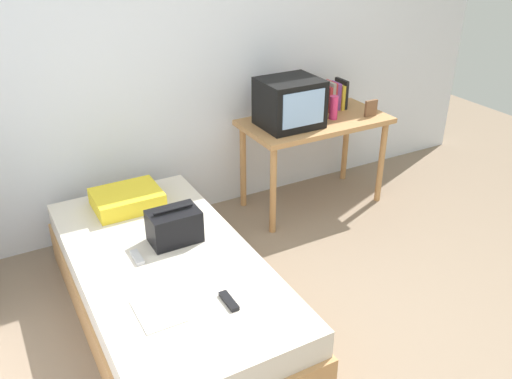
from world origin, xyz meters
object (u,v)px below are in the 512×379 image
Objects in this scene: bed at (168,288)px; remote_dark at (229,301)px; magazine at (158,310)px; remote_silver at (137,257)px; desk at (315,131)px; tv at (290,103)px; water_bottle at (334,108)px; pillow at (127,199)px; picture_frame at (371,108)px; book_row at (333,96)px; handbag at (174,226)px.

remote_dark is at bearing -75.21° from bed.
remote_silver reaches higher than magazine.
desk is 0.38m from tv.
pillow is (-1.70, -0.04, -0.35)m from water_bottle.
remote_dark is (-1.85, -1.17, -0.36)m from picture_frame.
water_bottle is at bearing 162.54° from picture_frame.
picture_frame is at bearing -61.38° from book_row.
remote_dark is (-1.17, -1.30, -0.48)m from tv.
magazine is (-1.76, -1.20, -0.21)m from desk.
pillow is at bearing 102.99° from handbag.
magazine is 2.01× the size of remote_silver.
desk is 1.59m from handbag.
desk is 4.00× the size of magazine.
book_row reaches higher than picture_frame.
remote_silver is at bearing 156.35° from bed.
bed is at bearing -23.65° from remote_silver.
desk reaches higher than magazine.
bed is 10.85× the size of water_bottle.
handbag reaches higher than remote_silver.
tv is 1.39m from pillow.
magazine is (-0.20, -0.42, 0.23)m from bed.
magazine is (-1.50, -1.19, -0.49)m from tv.
picture_frame is 2.45m from magazine.
desk is at bearing 3.93° from tv.
pillow is at bearing -176.53° from desk.
pillow reaches higher than magazine.
handbag is (-1.19, -0.62, -0.39)m from tv.
picture_frame is 0.44× the size of handbag.
handbag is at bearing -77.01° from pillow.
pillow reaches higher than bed.
pillow is 2.80× the size of remote_dark.
remote_dark is at bearing -139.19° from book_row.
bed is 2.15m from book_row.
desk is 8.88× the size of picture_frame.
desk is at bearing 154.62° from water_bottle.
book_row is at bearing 27.45° from desk.
tv is 2.39× the size of water_bottle.
water_bottle is 1.41× the size of picture_frame.
tv is at bearing 25.77° from remote_silver.
tv is at bearing 30.34° from bed.
water_bottle is 0.42× the size of pillow.
remote_dark is (-1.55, -1.26, -0.39)m from water_bottle.
desk is (1.56, 0.78, 0.44)m from bed.
bed is at bearing -89.26° from pillow.
bed is 0.52m from magazine.
picture_frame reaches higher than remote_dark.
desk is 0.23m from water_bottle.
desk is at bearing -152.55° from book_row.
water_bottle is 0.31m from picture_frame.
water_bottle is 0.61× the size of handbag.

